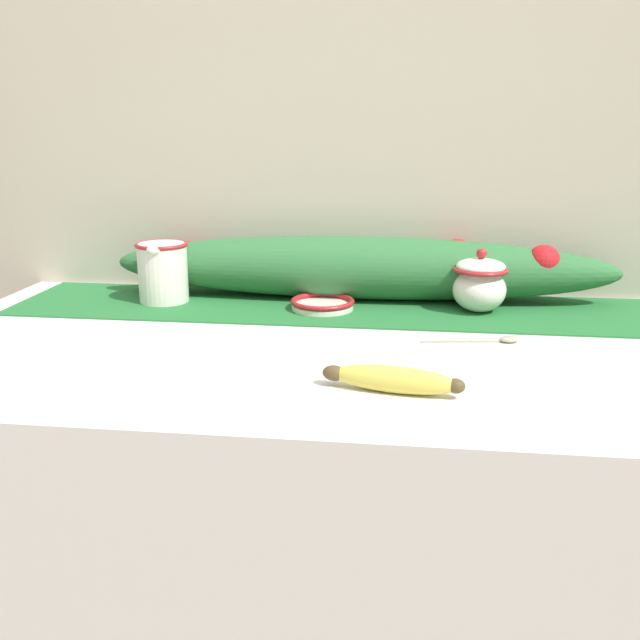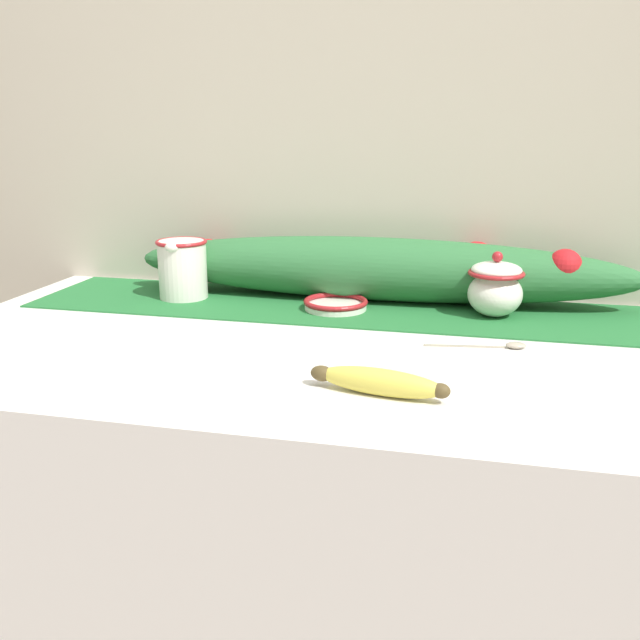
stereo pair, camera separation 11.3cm
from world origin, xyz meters
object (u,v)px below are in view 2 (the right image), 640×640
(cream_pitcher, at_px, (183,267))
(small_dish, at_px, (336,304))
(sugar_bowl, at_px, (495,287))
(banana, at_px, (380,382))
(spoon, at_px, (506,346))

(cream_pitcher, xyz_separation_m, small_dish, (0.33, -0.02, -0.05))
(sugar_bowl, height_order, small_dish, sugar_bowl)
(sugar_bowl, distance_m, small_dish, 0.30)
(sugar_bowl, xyz_separation_m, banana, (-0.15, -0.44, -0.04))
(cream_pitcher, bearing_deg, small_dish, -4.00)
(spoon, bearing_deg, small_dish, 144.05)
(small_dish, bearing_deg, sugar_bowl, 4.04)
(banana, bearing_deg, small_dish, 109.70)
(spoon, bearing_deg, banana, -132.69)
(spoon, bearing_deg, cream_pitcher, 155.25)
(small_dish, distance_m, spoon, 0.36)
(cream_pitcher, distance_m, spoon, 0.67)
(cream_pitcher, bearing_deg, sugar_bowl, -0.15)
(small_dish, bearing_deg, spoon, -27.58)
(cream_pitcher, bearing_deg, spoon, -16.38)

